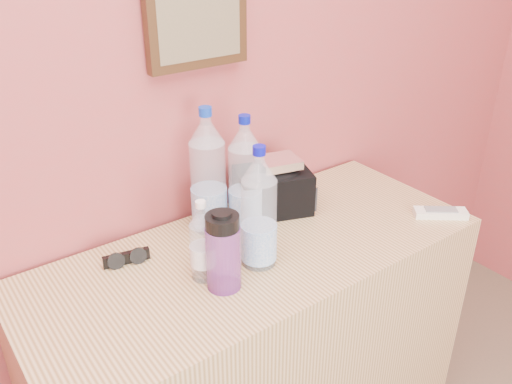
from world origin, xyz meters
The scene contains 11 objects.
picture_frame centered at (0.40, 1.98, 1.40)m, with size 0.30×0.03×0.25m, color #382311, non-canonical shape.
dresser centered at (0.40, 1.71, 0.41)m, with size 1.31×0.55×0.82m, color tan.
pet_large_b centered at (0.45, 1.83, 0.97)m, with size 0.09×0.09×0.35m.
pet_large_c centered at (0.36, 1.89, 0.98)m, with size 0.10×0.10×0.37m.
pet_large_d centered at (0.37, 1.65, 0.97)m, with size 0.09×0.09×0.34m.
pet_small centered at (0.21, 1.68, 0.92)m, with size 0.06×0.06×0.22m.
nalgene_bottle centered at (0.23, 1.62, 0.92)m, with size 0.09×0.09×0.21m.
sunglasses centered at (0.08, 1.86, 0.83)m, with size 0.12×0.05×0.03m, color black, non-canonical shape.
ac_remote centered at (0.97, 1.52, 0.83)m, with size 0.16×0.05×0.02m, color silver.
toiletry_bag centered at (0.57, 1.86, 0.89)m, with size 0.22×0.16×0.15m, color black, non-canonical shape.
foil_packet centered at (0.58, 1.85, 0.98)m, with size 0.12×0.10×0.03m, color white.
Camera 1 is at (-0.35, 0.68, 1.66)m, focal length 38.00 mm.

